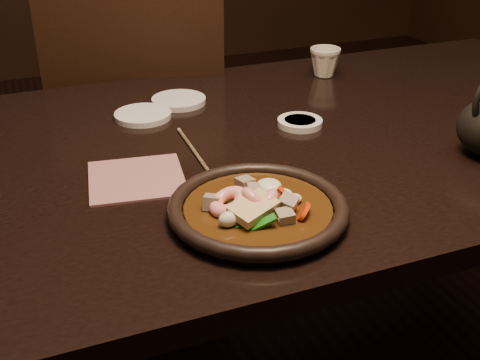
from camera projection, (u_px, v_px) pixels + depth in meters
name	position (u px, v px, depth m)	size (l,w,h in m)	color
table	(308.00, 165.00, 1.23)	(1.60, 0.90, 0.75)	black
chair	(141.00, 132.00, 1.72)	(0.57, 0.57, 1.00)	black
plate	(258.00, 209.00, 0.90)	(0.27, 0.27, 0.03)	black
stirfry	(258.00, 206.00, 0.89)	(0.16, 0.14, 0.06)	#371E0A
soy_dish	(300.00, 122.00, 1.22)	(0.09, 0.09, 0.01)	silver
saucer_left	(143.00, 115.00, 1.25)	(0.12, 0.12, 0.01)	silver
saucer_right	(179.00, 100.00, 1.33)	(0.12, 0.12, 0.01)	silver
tea_cup	(325.00, 61.00, 1.49)	(0.08, 0.07, 0.08)	beige
chopsticks	(195.00, 153.00, 1.10)	(0.01, 0.23, 0.01)	#A0885B
napkin	(136.00, 178.00, 1.01)	(0.16, 0.16, 0.00)	#955B5C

